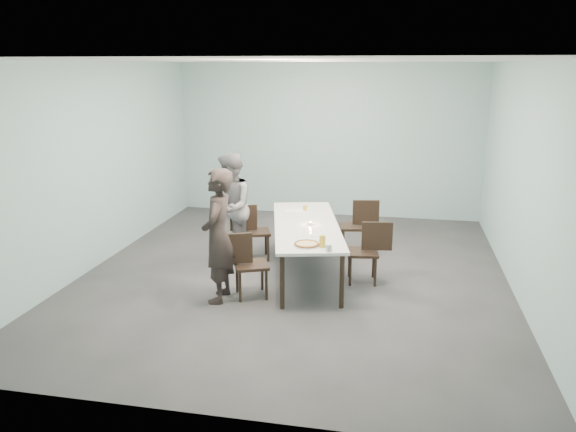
% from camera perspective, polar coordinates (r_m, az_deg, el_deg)
% --- Properties ---
extents(ground, '(7.00, 7.00, 0.00)m').
position_cam_1_polar(ground, '(8.21, 0.65, -5.91)').
color(ground, '#333335').
rests_on(ground, ground).
extents(room_shell, '(6.02, 7.02, 3.01)m').
position_cam_1_polar(room_shell, '(7.72, 0.70, 8.27)').
color(room_shell, '#97BCBE').
rests_on(room_shell, ground).
extents(table, '(1.47, 2.74, 0.75)m').
position_cam_1_polar(table, '(8.02, 1.85, -1.20)').
color(table, white).
rests_on(table, ground).
extents(chair_near_left, '(0.65, 0.55, 0.87)m').
position_cam_1_polar(chair_near_left, '(7.29, -4.40, -4.51)').
color(chair_near_left, black).
rests_on(chair_near_left, ground).
extents(chair_far_left, '(0.65, 0.54, 0.87)m').
position_cam_1_polar(chair_far_left, '(8.71, -3.80, -1.22)').
color(chair_far_left, black).
rests_on(chair_far_left, ground).
extents(chair_near_right, '(0.63, 0.47, 0.87)m').
position_cam_1_polar(chair_near_right, '(7.84, 8.19, -3.20)').
color(chair_near_right, black).
rests_on(chair_near_right, ground).
extents(chair_far_right, '(0.64, 0.48, 0.87)m').
position_cam_1_polar(chair_far_right, '(9.06, 7.19, -0.66)').
color(chair_far_right, black).
rests_on(chair_far_right, ground).
extents(diner_near, '(0.45, 0.65, 1.72)m').
position_cam_1_polar(diner_near, '(7.12, -7.11, -2.02)').
color(diner_near, black).
rests_on(diner_near, ground).
extents(diner_far, '(0.82, 0.95, 1.68)m').
position_cam_1_polar(diner_far, '(8.62, -5.89, 0.89)').
color(diner_far, slate).
rests_on(diner_far, ground).
extents(pizza, '(0.34, 0.34, 0.04)m').
position_cam_1_polar(pizza, '(7.04, 1.91, -2.88)').
color(pizza, white).
rests_on(pizza, table).
extents(side_plate, '(0.18, 0.18, 0.01)m').
position_cam_1_polar(side_plate, '(7.48, 2.91, -1.93)').
color(side_plate, white).
rests_on(side_plate, table).
extents(beer_glass, '(0.08, 0.08, 0.15)m').
position_cam_1_polar(beer_glass, '(6.98, 3.52, -2.58)').
color(beer_glass, gold).
rests_on(beer_glass, table).
extents(water_tumbler, '(0.08, 0.08, 0.09)m').
position_cam_1_polar(water_tumbler, '(6.83, 4.16, -3.25)').
color(water_tumbler, silver).
rests_on(water_tumbler, table).
extents(tealight, '(0.06, 0.06, 0.05)m').
position_cam_1_polar(tealight, '(7.95, 2.29, -0.76)').
color(tealight, silver).
rests_on(tealight, table).
extents(amber_tumbler, '(0.07, 0.07, 0.08)m').
position_cam_1_polar(amber_tumbler, '(8.76, 1.73, 0.85)').
color(amber_tumbler, gold).
rests_on(amber_tumbler, table).
extents(menu, '(0.34, 0.28, 0.01)m').
position_cam_1_polar(menu, '(8.71, 0.71, 0.53)').
color(menu, silver).
rests_on(menu, table).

